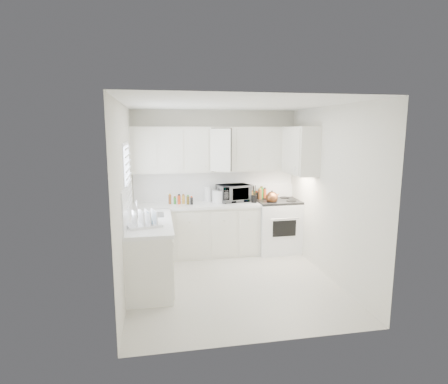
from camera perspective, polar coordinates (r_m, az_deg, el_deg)
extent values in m
plane|color=beige|center=(5.60, 1.34, -13.93)|extent=(3.20, 3.20, 0.00)
plane|color=white|center=(5.14, 1.46, 13.65)|extent=(3.20, 3.20, 0.00)
plane|color=silver|center=(6.77, -1.38, 1.69)|extent=(3.00, 0.00, 3.00)
plane|color=silver|center=(3.70, 6.50, -5.18)|extent=(3.00, 0.00, 3.00)
plane|color=silver|center=(5.13, -15.24, -1.27)|extent=(0.00, 3.20, 3.20)
plane|color=silver|center=(5.71, 16.29, -0.21)|extent=(0.00, 3.20, 3.20)
cube|color=white|center=(6.48, -4.34, -2.07)|extent=(2.24, 0.64, 0.05)
cube|color=white|center=(5.39, -11.60, -4.69)|extent=(0.64, 1.62, 0.05)
cube|color=white|center=(6.77, -1.37, 1.05)|extent=(2.98, 0.02, 0.55)
cube|color=white|center=(5.34, -14.93, -1.65)|extent=(0.02, 1.60, 0.55)
imported|color=gray|center=(6.65, 1.48, 0.14)|extent=(0.62, 0.44, 0.38)
cylinder|color=white|center=(6.66, -2.57, -0.33)|extent=(0.12, 0.12, 0.27)
cylinder|color=brown|center=(6.56, -8.47, -1.20)|extent=(0.06, 0.06, 0.13)
cylinder|color=#297B29|center=(6.48, -7.78, -1.33)|extent=(0.06, 0.06, 0.13)
cylinder|color=red|center=(6.57, -7.17, -1.16)|extent=(0.06, 0.06, 0.13)
cylinder|color=gold|center=(6.48, -6.46, -1.29)|extent=(0.06, 0.06, 0.13)
cylinder|color=brown|center=(6.58, -5.86, -1.12)|extent=(0.06, 0.06, 0.13)
cylinder|color=black|center=(6.50, -5.14, -1.24)|extent=(0.06, 0.06, 0.13)
cylinder|color=red|center=(6.79, 3.65, -0.48)|extent=(0.06, 0.06, 0.19)
cylinder|color=gold|center=(6.75, 4.23, -0.56)|extent=(0.06, 0.06, 0.19)
cylinder|color=brown|center=(6.82, 4.55, -0.45)|extent=(0.06, 0.06, 0.19)
cylinder|color=black|center=(6.78, 5.13, -0.53)|extent=(0.06, 0.06, 0.19)
cylinder|color=brown|center=(6.85, 5.44, -0.42)|extent=(0.06, 0.06, 0.19)
cylinder|color=#297B29|center=(6.81, 6.02, -0.50)|extent=(0.06, 0.06, 0.19)
cylinder|color=red|center=(6.88, 6.32, -0.39)|extent=(0.06, 0.06, 0.19)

